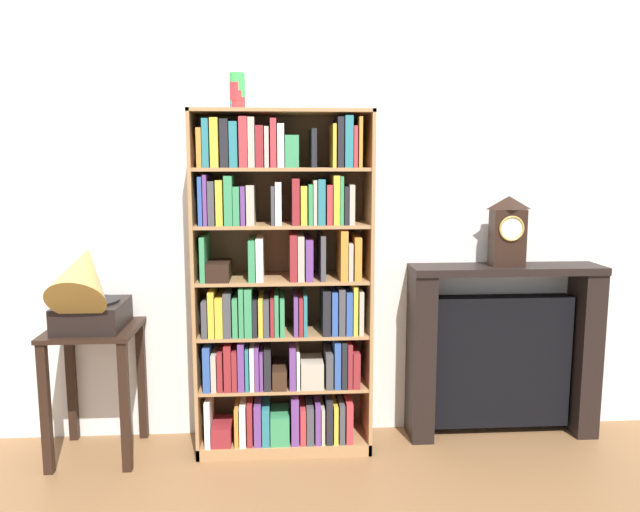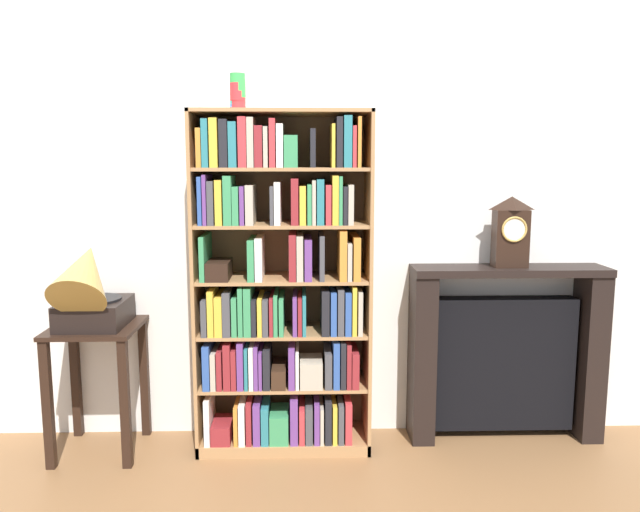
% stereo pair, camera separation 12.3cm
% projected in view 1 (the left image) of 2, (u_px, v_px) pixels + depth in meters
% --- Properties ---
extents(ground_plane, '(7.66, 6.40, 0.02)m').
position_uv_depth(ground_plane, '(285.00, 452.00, 3.27)').
color(ground_plane, brown).
extents(wall_back, '(4.66, 0.08, 2.60)m').
position_uv_depth(wall_back, '(304.00, 201.00, 3.38)').
color(wall_back, silver).
rests_on(wall_back, ground).
extents(bookshelf, '(0.90, 0.35, 1.77)m').
position_uv_depth(bookshelf, '(281.00, 293.00, 3.21)').
color(bookshelf, '#A87A4C').
rests_on(bookshelf, ground).
extents(cup_stack, '(0.08, 0.08, 0.18)m').
position_uv_depth(cup_stack, '(237.00, 92.00, 3.06)').
color(cup_stack, red).
rests_on(cup_stack, bookshelf).
extents(side_table_left, '(0.44, 0.45, 0.68)m').
position_uv_depth(side_table_left, '(95.00, 365.00, 3.17)').
color(side_table_left, black).
rests_on(side_table_left, ground).
extents(gramophone, '(0.32, 0.52, 0.51)m').
position_uv_depth(gramophone, '(86.00, 290.00, 3.03)').
color(gramophone, black).
rests_on(gramophone, side_table_left).
extents(fireplace_mantel, '(1.04, 0.25, 0.96)m').
position_uv_depth(fireplace_mantel, '(502.00, 351.00, 3.43)').
color(fireplace_mantel, black).
rests_on(fireplace_mantel, ground).
extents(mantel_clock, '(0.18, 0.11, 0.38)m').
position_uv_depth(mantel_clock, '(508.00, 231.00, 3.31)').
color(mantel_clock, black).
rests_on(mantel_clock, fireplace_mantel).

